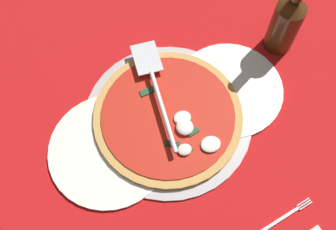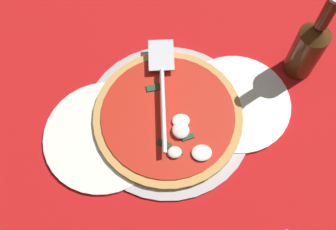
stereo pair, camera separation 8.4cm
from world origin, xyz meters
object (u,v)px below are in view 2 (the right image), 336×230
object	(u,v)px
dinner_plate_left	(236,103)
dinner_plate_right	(104,136)
pizza	(169,116)
beer_bottle	(309,46)
pizza_server	(162,86)

from	to	relation	value
dinner_plate_left	dinner_plate_right	world-z (taller)	same
dinner_plate_right	pizza	xyz separation A→B (cm)	(-14.13, -2.51, 1.01)
dinner_plate_left	beer_bottle	xyz separation A→B (cm)	(-15.66, -7.47, 8.30)
dinner_plate_left	dinner_plate_right	bearing A→B (deg)	8.93
pizza_server	beer_bottle	size ratio (longest dim) A/B	1.14
pizza_server	dinner_plate_left	bearing A→B (deg)	-100.70
pizza	dinner_plate_left	bearing A→B (deg)	-172.12
dinner_plate_right	pizza	distance (cm)	14.38
dinner_plate_left	dinner_plate_right	distance (cm)	29.71
pizza	pizza_server	size ratio (longest dim) A/B	1.17
dinner_plate_left	beer_bottle	size ratio (longest dim) A/B	0.99
dinner_plate_right	beer_bottle	size ratio (longest dim) A/B	1.05
dinner_plate_right	pizza	size ratio (longest dim) A/B	0.79
pizza	beer_bottle	world-z (taller)	beer_bottle
dinner_plate_left	beer_bottle	distance (cm)	19.23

